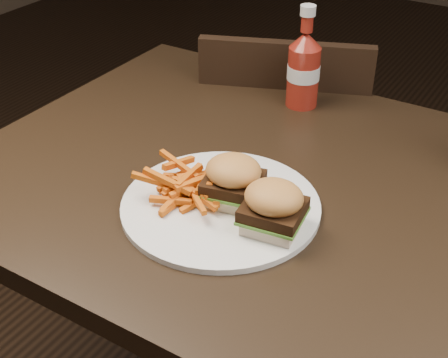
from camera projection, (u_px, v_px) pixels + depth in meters
The scene contains 7 objects.
dining_table at pixel (309, 200), 1.04m from camera, with size 1.20×0.80×0.04m, color black.
chair_far at pixel (284, 167), 1.69m from camera, with size 0.40×0.40×0.04m, color black.
plate at pixel (221, 206), 0.99m from camera, with size 0.32×0.32×0.01m, color white.
sandwich_half_a at pixel (233, 195), 0.99m from camera, with size 0.08×0.07×0.02m, color beige.
sandwich_half_b at pixel (273, 222), 0.93m from camera, with size 0.08×0.07×0.02m, color beige.
fries_pile at pixel (189, 182), 1.00m from camera, with size 0.13×0.13×0.05m, color #CC7802, non-canonical shape.
ketchup_bottle at pixel (303, 78), 1.26m from camera, with size 0.06×0.06×0.13m, color maroon.
Camera 1 is at (0.33, -0.80, 1.34)m, focal length 50.00 mm.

